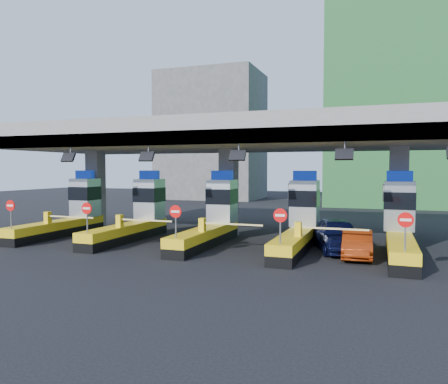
% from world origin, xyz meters
% --- Properties ---
extents(ground, '(120.00, 120.00, 0.00)m').
position_xyz_m(ground, '(0.00, 0.00, 0.00)').
color(ground, black).
rests_on(ground, ground).
extents(toll_canopy, '(28.00, 12.09, 7.00)m').
position_xyz_m(toll_canopy, '(0.00, 2.87, 6.13)').
color(toll_canopy, slate).
rests_on(toll_canopy, ground).
extents(toll_lane_far_left, '(4.43, 8.00, 4.16)m').
position_xyz_m(toll_lane_far_left, '(-10.00, 0.28, 1.40)').
color(toll_lane_far_left, black).
rests_on(toll_lane_far_left, ground).
extents(toll_lane_left, '(4.43, 8.00, 4.16)m').
position_xyz_m(toll_lane_left, '(-5.00, 0.28, 1.40)').
color(toll_lane_left, black).
rests_on(toll_lane_left, ground).
extents(toll_lane_center, '(4.43, 8.00, 4.16)m').
position_xyz_m(toll_lane_center, '(0.00, 0.28, 1.40)').
color(toll_lane_center, black).
rests_on(toll_lane_center, ground).
extents(toll_lane_right, '(4.43, 8.00, 4.16)m').
position_xyz_m(toll_lane_right, '(5.00, 0.28, 1.40)').
color(toll_lane_right, black).
rests_on(toll_lane_right, ground).
extents(toll_lane_far_right, '(4.43, 8.00, 4.16)m').
position_xyz_m(toll_lane_far_right, '(10.00, 0.28, 1.40)').
color(toll_lane_far_right, black).
rests_on(toll_lane_far_right, ground).
extents(bg_building_scaffold, '(18.00, 12.00, 28.00)m').
position_xyz_m(bg_building_scaffold, '(12.00, 32.00, 14.00)').
color(bg_building_scaffold, '#1E5926').
rests_on(bg_building_scaffold, ground).
extents(bg_building_concrete, '(14.00, 10.00, 18.00)m').
position_xyz_m(bg_building_concrete, '(-14.00, 36.00, 9.00)').
color(bg_building_concrete, '#4C4C49').
rests_on(bg_building_concrete, ground).
extents(van, '(3.36, 5.36, 1.70)m').
position_xyz_m(van, '(6.99, 0.03, 0.85)').
color(van, black).
rests_on(van, ground).
extents(red_car, '(1.54, 3.98, 1.29)m').
position_xyz_m(red_car, '(8.04, -1.33, 0.65)').
color(red_car, maroon).
rests_on(red_car, ground).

